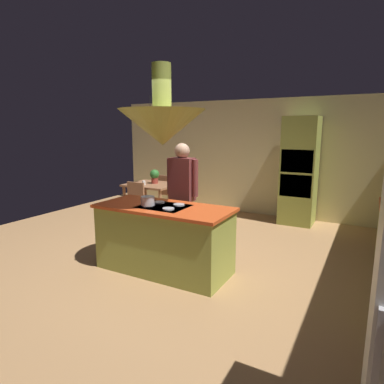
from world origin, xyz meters
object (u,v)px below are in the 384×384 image
at_px(chair_facing_island, 133,201).
at_px(cup_on_table, 144,183).
at_px(kitchen_island, 164,238).
at_px(person_at_island, 182,191).
at_px(cooking_pot_on_cooktop, 148,201).
at_px(potted_plant_on_table, 155,176).
at_px(dining_table, 152,189).
at_px(chair_by_back_wall, 169,191).
at_px(oven_tower, 299,171).

relative_size(chair_facing_island, cup_on_table, 9.67).
distance_m(kitchen_island, cup_on_table, 2.60).
xyz_separation_m(person_at_island, cooking_pot_on_cooktop, (-0.05, -0.81, 0.00)).
bearing_deg(potted_plant_on_table, kitchen_island, -52.33).
xyz_separation_m(chair_facing_island, potted_plant_on_table, (0.03, 0.72, 0.42)).
distance_m(dining_table, cooking_pot_on_cooktop, 2.73).
distance_m(person_at_island, chair_facing_island, 1.83).
bearing_deg(dining_table, chair_by_back_wall, 90.00).
height_order(dining_table, chair_facing_island, chair_facing_island).
relative_size(dining_table, chair_by_back_wall, 1.18).
distance_m(person_at_island, cup_on_table, 2.04).
xyz_separation_m(oven_tower, dining_table, (-2.80, -1.14, -0.42)).
relative_size(oven_tower, cup_on_table, 23.88).
relative_size(person_at_island, potted_plant_on_table, 5.67).
bearing_deg(chair_facing_island, potted_plant_on_table, 87.96).
bearing_deg(person_at_island, cooking_pot_on_cooktop, -93.44).
xyz_separation_m(kitchen_island, dining_table, (-1.70, 2.10, 0.20)).
distance_m(chair_by_back_wall, cooking_pot_on_cooktop, 3.30).
height_order(potted_plant_on_table, cup_on_table, potted_plant_on_table).
bearing_deg(person_at_island, kitchen_island, -80.71).
bearing_deg(kitchen_island, oven_tower, 71.26).
relative_size(dining_table, person_at_island, 0.61).
xyz_separation_m(potted_plant_on_table, cooking_pot_on_cooktop, (1.51, -2.30, 0.05)).
xyz_separation_m(chair_by_back_wall, potted_plant_on_table, (0.03, -0.58, 0.42)).
distance_m(kitchen_island, dining_table, 2.71).
height_order(kitchen_island, cup_on_table, kitchen_island).
relative_size(person_at_island, chair_by_back_wall, 1.95).
distance_m(chair_facing_island, chair_by_back_wall, 1.30).
bearing_deg(oven_tower, potted_plant_on_table, -158.83).
height_order(person_at_island, potted_plant_on_table, person_at_island).
bearing_deg(oven_tower, person_at_island, -115.29).
xyz_separation_m(chair_facing_island, cup_on_table, (-0.05, 0.44, 0.30)).
distance_m(dining_table, potted_plant_on_table, 0.28).
distance_m(oven_tower, cooking_pot_on_cooktop, 3.60).
distance_m(person_at_island, chair_by_back_wall, 2.65).
bearing_deg(oven_tower, kitchen_island, -108.74).
xyz_separation_m(kitchen_island, person_at_island, (-0.11, 0.68, 0.52)).
height_order(oven_tower, potted_plant_on_table, oven_tower).
bearing_deg(oven_tower, cooking_pot_on_cooktop, -110.48).
bearing_deg(chair_facing_island, dining_table, 90.00).
bearing_deg(kitchen_island, potted_plant_on_table, 127.67).
height_order(oven_tower, dining_table, oven_tower).
bearing_deg(chair_by_back_wall, oven_tower, -170.03).
height_order(person_at_island, cooking_pot_on_cooktop, person_at_island).
xyz_separation_m(person_at_island, cup_on_table, (-1.64, 1.21, -0.17)).
xyz_separation_m(oven_tower, person_at_island, (-1.21, -2.56, -0.10)).
height_order(oven_tower, chair_by_back_wall, oven_tower).
height_order(kitchen_island, oven_tower, oven_tower).
relative_size(cup_on_table, cooking_pot_on_cooktop, 0.50).
xyz_separation_m(oven_tower, potted_plant_on_table, (-2.77, -1.07, -0.15)).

